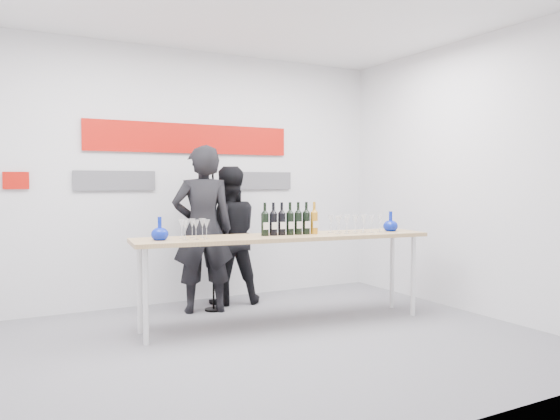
{
  "coord_description": "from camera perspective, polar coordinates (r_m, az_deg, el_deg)",
  "views": [
    {
      "loc": [
        -2.19,
        -4.27,
        1.44
      ],
      "look_at": [
        0.45,
        0.6,
        1.15
      ],
      "focal_mm": 35.0,
      "sensor_mm": 36.0,
      "label": 1
    }
  ],
  "objects": [
    {
      "name": "ground",
      "position": [
        5.01,
        -1.32,
        -13.72
      ],
      "size": [
        5.0,
        5.0,
        0.0
      ],
      "primitive_type": "plane",
      "color": "slate",
      "rests_on": "ground"
    },
    {
      "name": "back_wall",
      "position": [
        6.64,
        -9.26,
        3.48
      ],
      "size": [
        5.0,
        0.04,
        3.0
      ],
      "primitive_type": "cube",
      "color": "silver",
      "rests_on": "ground"
    },
    {
      "name": "signage",
      "position": [
        6.6,
        -9.65,
        6.14
      ],
      "size": [
        3.38,
        0.02,
        0.79
      ],
      "color": "#BB1008",
      "rests_on": "back_wall"
    },
    {
      "name": "tasting_table",
      "position": [
        5.48,
        0.5,
        -3.35
      ],
      "size": [
        3.06,
        0.95,
        0.9
      ],
      "rotation": [
        0.0,
        0.0,
        -0.12
      ],
      "color": "tan",
      "rests_on": "ground"
    },
    {
      "name": "wine_bottles",
      "position": [
        5.49,
        1.05,
        -0.89
      ],
      "size": [
        0.62,
        0.15,
        0.33
      ],
      "rotation": [
        0.0,
        0.0,
        -0.12
      ],
      "color": "black",
      "rests_on": "tasting_table"
    },
    {
      "name": "decanter_left",
      "position": [
        5.12,
        -12.46,
        -1.89
      ],
      "size": [
        0.16,
        0.16,
        0.21
      ],
      "primitive_type": null,
      "color": "#081DA0",
      "rests_on": "tasting_table"
    },
    {
      "name": "decanter_right",
      "position": [
        6.04,
        11.48,
        -1.15
      ],
      "size": [
        0.16,
        0.16,
        0.21
      ],
      "primitive_type": null,
      "color": "#081DA0",
      "rests_on": "tasting_table"
    },
    {
      "name": "glasses_left",
      "position": [
        5.19,
        -8.97,
        -1.97
      ],
      "size": [
        0.28,
        0.25,
        0.18
      ],
      "color": "silver",
      "rests_on": "tasting_table"
    },
    {
      "name": "glasses_right",
      "position": [
        5.8,
        7.73,
        -1.44
      ],
      "size": [
        0.56,
        0.28,
        0.18
      ],
      "color": "silver",
      "rests_on": "tasting_table"
    },
    {
      "name": "presenter_left",
      "position": [
        6.04,
        -8.06,
        -2.01
      ],
      "size": [
        0.75,
        0.57,
        1.83
      ],
      "primitive_type": "imported",
      "rotation": [
        0.0,
        0.0,
        2.92
      ],
      "color": "black",
      "rests_on": "ground"
    },
    {
      "name": "presenter_right",
      "position": [
        6.44,
        -5.5,
        -2.64
      ],
      "size": [
        0.89,
        0.75,
        1.62
      ],
      "primitive_type": "imported",
      "rotation": [
        0.0,
        0.0,
        2.95
      ],
      "color": "black",
      "rests_on": "ground"
    },
    {
      "name": "mic_stand",
      "position": [
        6.13,
        -6.96,
        -5.66
      ],
      "size": [
        0.2,
        0.2,
        1.71
      ],
      "rotation": [
        0.0,
        0.0,
        0.13
      ],
      "color": "black",
      "rests_on": "ground"
    }
  ]
}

